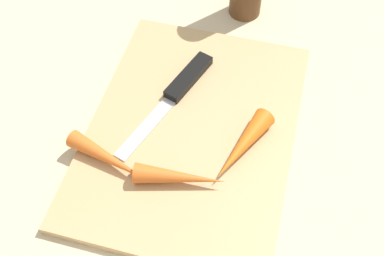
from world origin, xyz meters
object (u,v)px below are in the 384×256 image
Objects in this scene: cutting_board at (192,131)px; carrot_shortest at (179,177)px; carrot_longest at (108,158)px; carrot_medium at (243,146)px; knife at (183,83)px.

carrot_shortest is at bearing 4.56° from cutting_board.
carrot_medium is at bearing 37.73° from carrot_longest.
carrot_medium reaches higher than knife.
carrot_shortest reaches higher than knife.
cutting_board is at bearing 43.06° from knife.
carrot_longest is 1.05× the size of carrot_shortest.
carrot_shortest reaches higher than carrot_longest.
carrot_shortest is (0.08, 0.01, 0.02)m from cutting_board.
carrot_medium reaches higher than carrot_longest.
carrot_shortest is (0.15, 0.04, 0.01)m from knife.
knife is at bearing -155.47° from cutting_board.
carrot_medium is 0.09m from carrot_shortest.
carrot_medium is at bearing 36.05° from carrot_shortest.
carrot_longest reaches higher than cutting_board.
carrot_longest is at bearing 169.29° from carrot_shortest.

